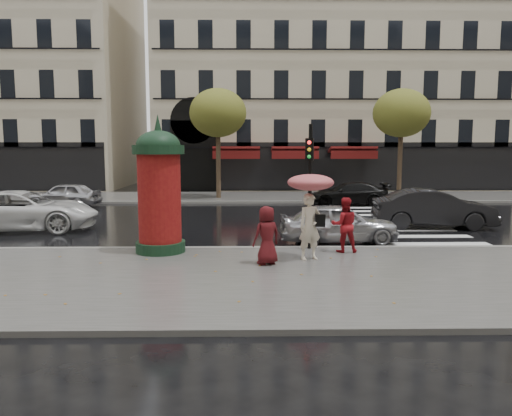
{
  "coord_description": "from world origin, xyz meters",
  "views": [
    {
      "loc": [
        -0.24,
        -12.17,
        3.23
      ],
      "look_at": [
        -0.01,
        1.5,
        1.53
      ],
      "focal_mm": 35.0,
      "sensor_mm": 36.0,
      "label": 1
    }
  ],
  "objects_px": {
    "car_black": "(348,194)",
    "car_silver": "(338,223)",
    "man_burgundy": "(267,235)",
    "car_white": "(22,211)",
    "car_darkgrey": "(434,209)",
    "morris_column": "(159,187)",
    "traffic_light": "(310,174)",
    "woman_umbrella": "(310,202)",
    "woman_red": "(344,225)",
    "car_far_silver": "(64,195)"
  },
  "relations": [
    {
      "from": "car_black",
      "to": "car_silver",
      "type": "bearing_deg",
      "value": -10.76
    },
    {
      "from": "man_burgundy",
      "to": "car_white",
      "type": "relative_size",
      "value": 0.28
    },
    {
      "from": "car_silver",
      "to": "car_darkgrey",
      "type": "height_order",
      "value": "car_darkgrey"
    },
    {
      "from": "morris_column",
      "to": "car_white",
      "type": "xyz_separation_m",
      "value": [
        -6.06,
        4.51,
        -1.27
      ]
    },
    {
      "from": "traffic_light",
      "to": "car_white",
      "type": "relative_size",
      "value": 0.68
    },
    {
      "from": "woman_umbrella",
      "to": "car_silver",
      "type": "height_order",
      "value": "woman_umbrella"
    },
    {
      "from": "woman_umbrella",
      "to": "car_black",
      "type": "distance_m",
      "value": 14.26
    },
    {
      "from": "morris_column",
      "to": "car_black",
      "type": "height_order",
      "value": "morris_column"
    },
    {
      "from": "woman_red",
      "to": "traffic_light",
      "type": "height_order",
      "value": "traffic_light"
    },
    {
      "from": "car_darkgrey",
      "to": "woman_red",
      "type": "bearing_deg",
      "value": 143.12
    },
    {
      "from": "man_burgundy",
      "to": "car_black",
      "type": "height_order",
      "value": "man_burgundy"
    },
    {
      "from": "morris_column",
      "to": "traffic_light",
      "type": "height_order",
      "value": "morris_column"
    },
    {
      "from": "traffic_light",
      "to": "car_silver",
      "type": "height_order",
      "value": "traffic_light"
    },
    {
      "from": "woman_red",
      "to": "car_darkgrey",
      "type": "xyz_separation_m",
      "value": [
        4.53,
        5.04,
        -0.16
      ]
    },
    {
      "from": "woman_umbrella",
      "to": "traffic_light",
      "type": "xyz_separation_m",
      "value": [
        0.15,
        1.42,
        0.67
      ]
    },
    {
      "from": "car_far_silver",
      "to": "traffic_light",
      "type": "bearing_deg",
      "value": 51.61
    },
    {
      "from": "man_burgundy",
      "to": "woman_red",
      "type": "bearing_deg",
      "value": -175.67
    },
    {
      "from": "man_burgundy",
      "to": "morris_column",
      "type": "distance_m",
      "value": 3.68
    },
    {
      "from": "woman_umbrella",
      "to": "car_darkgrey",
      "type": "relative_size",
      "value": 0.52
    },
    {
      "from": "car_black",
      "to": "man_burgundy",
      "type": "bearing_deg",
      "value": -17.07
    },
    {
      "from": "morris_column",
      "to": "car_black",
      "type": "distance_m",
      "value": 15.06
    },
    {
      "from": "man_burgundy",
      "to": "car_far_silver",
      "type": "distance_m",
      "value": 17.2
    },
    {
      "from": "car_far_silver",
      "to": "woman_red",
      "type": "bearing_deg",
      "value": 52.82
    },
    {
      "from": "man_burgundy",
      "to": "car_darkgrey",
      "type": "xyz_separation_m",
      "value": [
        6.88,
        6.54,
        -0.13
      ]
    },
    {
      "from": "woman_umbrella",
      "to": "car_black",
      "type": "height_order",
      "value": "woman_umbrella"
    },
    {
      "from": "car_darkgrey",
      "to": "car_silver",
      "type": "bearing_deg",
      "value": 129.87
    },
    {
      "from": "man_burgundy",
      "to": "traffic_light",
      "type": "xyz_separation_m",
      "value": [
        1.36,
        1.96,
        1.5
      ]
    },
    {
      "from": "car_black",
      "to": "car_far_silver",
      "type": "bearing_deg",
      "value": -85.82
    },
    {
      "from": "car_silver",
      "to": "woman_umbrella",
      "type": "bearing_deg",
      "value": 152.76
    },
    {
      "from": "woman_umbrella",
      "to": "car_far_silver",
      "type": "distance_m",
      "value": 17.58
    },
    {
      "from": "car_black",
      "to": "car_far_silver",
      "type": "relative_size",
      "value": 1.14
    },
    {
      "from": "car_darkgrey",
      "to": "car_far_silver",
      "type": "xyz_separation_m",
      "value": [
        -17.18,
        7.23,
        -0.12
      ]
    },
    {
      "from": "woman_red",
      "to": "morris_column",
      "type": "bearing_deg",
      "value": -2.56
    },
    {
      "from": "traffic_light",
      "to": "car_darkgrey",
      "type": "xyz_separation_m",
      "value": [
        5.52,
        4.58,
        -1.63
      ]
    },
    {
      "from": "woman_umbrella",
      "to": "woman_red",
      "type": "distance_m",
      "value": 1.68
    },
    {
      "from": "morris_column",
      "to": "traffic_light",
      "type": "bearing_deg",
      "value": 4.23
    },
    {
      "from": "woman_umbrella",
      "to": "traffic_light",
      "type": "bearing_deg",
      "value": 84.02
    },
    {
      "from": "car_silver",
      "to": "traffic_light",
      "type": "bearing_deg",
      "value": 139.75
    },
    {
      "from": "traffic_light",
      "to": "car_silver",
      "type": "xyz_separation_m",
      "value": [
        1.17,
        1.56,
        -1.73
      ]
    },
    {
      "from": "man_burgundy",
      "to": "car_white",
      "type": "xyz_separation_m",
      "value": [
        -9.14,
        6.15,
        -0.12
      ]
    },
    {
      "from": "woman_red",
      "to": "car_far_silver",
      "type": "height_order",
      "value": "woman_red"
    },
    {
      "from": "woman_red",
      "to": "man_burgundy",
      "type": "bearing_deg",
      "value": 31.48
    },
    {
      "from": "traffic_light",
      "to": "car_silver",
      "type": "relative_size",
      "value": 0.95
    },
    {
      "from": "morris_column",
      "to": "traffic_light",
      "type": "xyz_separation_m",
      "value": [
        4.45,
        0.33,
        0.35
      ]
    },
    {
      "from": "woman_red",
      "to": "car_far_silver",
      "type": "xyz_separation_m",
      "value": [
        -12.65,
        12.27,
        -0.28
      ]
    },
    {
      "from": "man_burgundy",
      "to": "car_darkgrey",
      "type": "height_order",
      "value": "man_burgundy"
    },
    {
      "from": "woman_umbrella",
      "to": "woman_red",
      "type": "bearing_deg",
      "value": 40.25
    },
    {
      "from": "woman_red",
      "to": "morris_column",
      "type": "distance_m",
      "value": 5.55
    },
    {
      "from": "woman_red",
      "to": "car_silver",
      "type": "bearing_deg",
      "value": -96.4
    },
    {
      "from": "traffic_light",
      "to": "car_darkgrey",
      "type": "distance_m",
      "value": 7.35
    }
  ]
}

